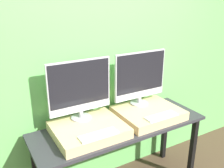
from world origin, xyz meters
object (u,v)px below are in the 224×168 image
object	(u,v)px
monitor_left	(80,88)
monitor_right	(140,77)
keyboard_right	(161,116)
keyboard_left	(99,135)

from	to	relation	value
monitor_left	monitor_right	xyz separation A→B (m)	(0.66, 0.00, 0.00)
keyboard_right	monitor_left	bearing A→B (deg)	151.97
keyboard_left	monitor_right	size ratio (longest dim) A/B	0.56
monitor_left	keyboard_right	size ratio (longest dim) A/B	1.79
monitor_left	keyboard_left	distance (m)	0.45
keyboard_left	monitor_right	distance (m)	0.80
keyboard_left	keyboard_right	bearing A→B (deg)	0.00
monitor_left	monitor_right	bearing A→B (deg)	0.00
monitor_left	monitor_right	size ratio (longest dim) A/B	1.00
monitor_right	monitor_left	bearing A→B (deg)	180.00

